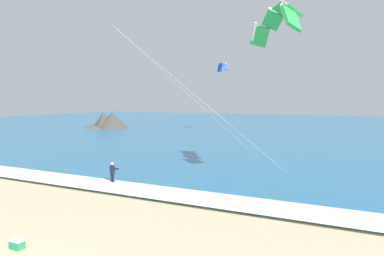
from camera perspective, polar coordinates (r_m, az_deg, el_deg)
The scene contains 8 objects.
sea at distance 78.24m, azimuth 17.37°, elevation 0.18°, with size 200.00×120.00×0.20m, color teal.
surf_foam at distance 21.86m, azimuth -4.27°, elevation -11.07°, with size 200.00×2.81×0.04m, color white.
surfboard at distance 25.33m, azimuth -13.40°, elevation -9.41°, with size 0.69×1.46×0.09m.
kitesurfer at distance 25.13m, azimuth -13.41°, elevation -7.38°, with size 0.58×0.58×1.69m.
kite_primary at distance 26.97m, azimuth 14.46°, elevation 17.58°, with size 12.55×9.30×12.21m.
kite_distant at distance 64.62m, azimuth 5.24°, elevation 10.52°, with size 3.41×4.07×1.60m.
headland_left at distance 73.13m, azimuth -14.25°, elevation 1.04°, with size 10.18×8.93×3.62m.
cooler_box at distance 16.45m, azimuth -27.71°, elevation -17.16°, with size 0.58×0.38×0.40m.
Camera 1 is at (10.31, -6.84, 6.23)m, focal length 31.22 mm.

